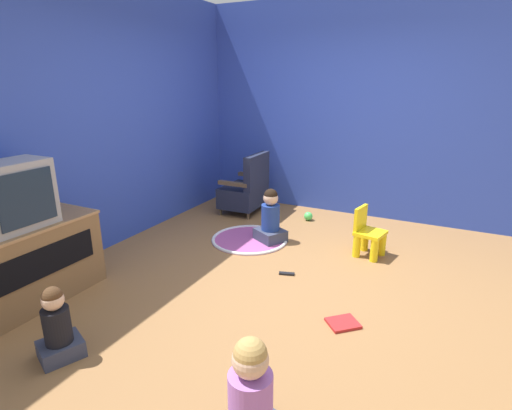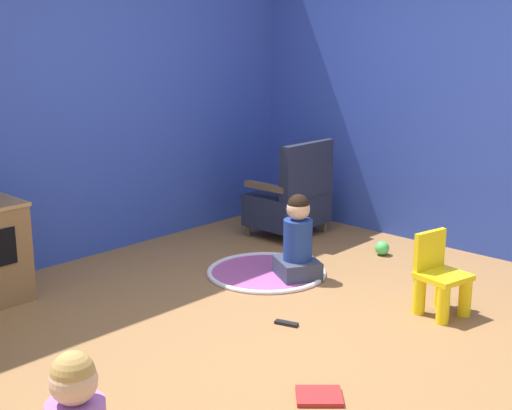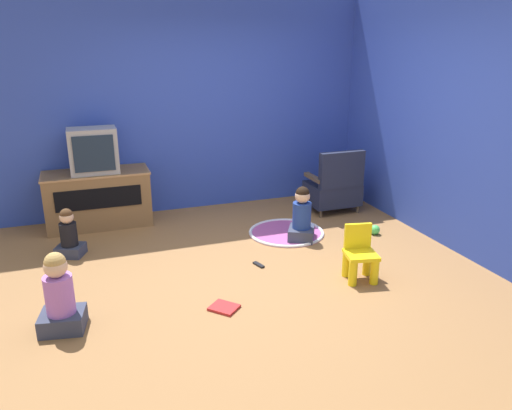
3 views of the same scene
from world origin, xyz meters
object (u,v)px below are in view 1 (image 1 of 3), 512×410
object	(u,v)px
black_armchair	(246,190)
child_watching_left	(57,327)
child_watching_right	(270,219)
remote_control	(287,274)
yellow_kid_chair	(368,236)
toy_ball	(308,216)
book	(343,323)
child_watching_center	(251,405)
television	(13,196)
tv_cabinet	(22,264)

from	to	relation	value
black_armchair	child_watching_left	world-z (taller)	black_armchair
child_watching_right	remote_control	bearing A→B (deg)	154.94
yellow_kid_chair	toy_ball	size ratio (longest dim) A/B	4.57
child_watching_right	remote_control	xyz separation A→B (m)	(-0.71, -0.50, -0.26)
child_watching_right	toy_ball	world-z (taller)	child_watching_right
child_watching_left	book	world-z (taller)	child_watching_left
yellow_kid_chair	child_watching_center	bearing A→B (deg)	-168.97
remote_control	toy_ball	bearing A→B (deg)	-94.78
television	child_watching_right	distance (m)	2.57
yellow_kid_chair	book	world-z (taller)	yellow_kid_chair
child_watching_left	book	size ratio (longest dim) A/B	1.78
black_armchair	child_watching_right	distance (m)	1.11
child_watching_left	child_watching_center	size ratio (longest dim) A/B	0.80
tv_cabinet	child_watching_left	size ratio (longest dim) A/B	2.36
black_armchair	yellow_kid_chair	bearing A→B (deg)	68.25
black_armchair	child_watching_center	size ratio (longest dim) A/B	1.28
yellow_kid_chair	remote_control	distance (m)	1.03
remote_control	book	bearing A→B (deg)	124.12
tv_cabinet	toy_ball	world-z (taller)	tv_cabinet
yellow_kid_chair	child_watching_center	distance (m)	2.69
television	child_watching_left	xyz separation A→B (m)	(-0.35, -0.81, -0.72)
child_watching_center	book	xyz separation A→B (m)	(1.30, -0.13, -0.28)
yellow_kid_chair	child_watching_right	xyz separation A→B (m)	(-0.11, 1.10, 0.06)
black_armchair	child_watching_right	xyz separation A→B (m)	(-0.82, -0.76, -0.06)
child_watching_center	toy_ball	world-z (taller)	child_watching_center
child_watching_right	television	bearing A→B (deg)	90.10
black_armchair	child_watching_center	world-z (taller)	black_armchair
black_armchair	child_watching_right	size ratio (longest dim) A/B	1.34
tv_cabinet	child_watching_center	size ratio (longest dim) A/B	1.88
tv_cabinet	child_watching_center	world-z (taller)	tv_cabinet
tv_cabinet	child_watching_right	xyz separation A→B (m)	(2.16, -1.27, -0.08)
tv_cabinet	remote_control	world-z (taller)	tv_cabinet
yellow_kid_chair	toy_ball	bearing A→B (deg)	61.94
child_watching_center	book	world-z (taller)	child_watching_center
child_watching_right	book	bearing A→B (deg)	163.04
child_watching_left	toy_ball	xyz separation A→B (m)	(3.40, -0.57, -0.17)
child_watching_left	remote_control	xyz separation A→B (m)	(1.80, -0.92, -0.22)
child_watching_left	book	distance (m)	2.05
child_watching_left	child_watching_center	bearing A→B (deg)	-68.90
book	remote_control	xyz separation A→B (m)	(0.57, 0.71, -0.00)
black_armchair	child_watching_left	bearing A→B (deg)	5.05
black_armchair	yellow_kid_chair	distance (m)	1.99
black_armchair	toy_ball	xyz separation A→B (m)	(0.07, -0.91, -0.27)
yellow_kid_chair	child_watching_center	xyz separation A→B (m)	(-2.68, 0.02, 0.07)
remote_control	television	bearing A→B (deg)	22.96
black_armchair	television	bearing A→B (deg)	-9.76
child_watching_right	black_armchair	bearing A→B (deg)	-17.63
child_watching_center	yellow_kid_chair	bearing A→B (deg)	9.77
child_watching_right	yellow_kid_chair	bearing A→B (deg)	-144.74
black_armchair	book	world-z (taller)	black_armchair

